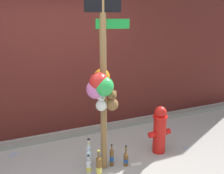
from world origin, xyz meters
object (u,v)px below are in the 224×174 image
(bottle_3, at_px, (126,159))
(bottle_6, at_px, (89,154))
(bottle_1, at_px, (112,157))
(fire_hydrant, at_px, (160,129))
(bottle_4, at_px, (99,167))
(memorial_post, at_px, (102,75))
(bottle_2, at_px, (89,167))
(bottle_5, at_px, (102,157))
(bottle_0, at_px, (89,159))

(bottle_3, xyz_separation_m, bottle_6, (-0.48, 0.25, 0.06))
(bottle_1, distance_m, bottle_3, 0.21)
(fire_hydrant, distance_m, bottle_4, 1.17)
(bottle_3, bearing_deg, bottle_6, 152.65)
(bottle_3, bearing_deg, memorial_post, 172.48)
(bottle_4, bearing_deg, fire_hydrant, 12.40)
(memorial_post, relative_size, fire_hydrant, 3.25)
(bottle_2, height_order, bottle_5, bottle_5)
(fire_hydrant, xyz_separation_m, bottle_5, (-0.97, 0.04, -0.27))
(memorial_post, distance_m, bottle_0, 1.21)
(bottle_0, bearing_deg, memorial_post, -23.46)
(fire_hydrant, height_order, bottle_1, fire_hydrant)
(memorial_post, relative_size, bottle_6, 6.12)
(memorial_post, height_order, bottle_5, memorial_post)
(fire_hydrant, height_order, bottle_0, fire_hydrant)
(bottle_0, relative_size, bottle_3, 1.28)
(bottle_0, height_order, bottle_6, same)
(bottle_0, height_order, bottle_3, bottle_0)
(bottle_0, distance_m, bottle_2, 0.13)
(bottle_5, bearing_deg, memorial_post, -103.92)
(bottle_5, bearing_deg, bottle_1, -37.81)
(memorial_post, relative_size, bottle_2, 8.43)
(bottle_0, distance_m, bottle_5, 0.22)
(bottle_5, relative_size, bottle_6, 0.77)
(bottle_0, xyz_separation_m, bottle_2, (-0.04, -0.11, -0.05))
(memorial_post, distance_m, bottle_2, 1.27)
(memorial_post, height_order, bottle_3, memorial_post)
(memorial_post, height_order, bottle_4, memorial_post)
(bottle_0, distance_m, bottle_1, 0.34)
(fire_hydrant, xyz_separation_m, bottle_6, (-1.14, 0.11, -0.22))
(bottle_4, height_order, bottle_5, bottle_4)
(bottle_2, bearing_deg, bottle_1, 10.55)
(bottle_4, bearing_deg, bottle_6, 92.73)
(memorial_post, bearing_deg, bottle_5, 76.08)
(bottle_2, height_order, bottle_6, bottle_6)
(bottle_1, distance_m, bottle_6, 0.33)
(bottle_0, xyz_separation_m, bottle_4, (0.06, -0.23, -0.01))
(bottle_3, xyz_separation_m, bottle_4, (-0.46, -0.11, 0.05))
(bottle_1, distance_m, bottle_2, 0.38)
(bottle_2, xyz_separation_m, bottle_4, (0.10, -0.12, 0.05))
(fire_hydrant, relative_size, bottle_3, 2.40)
(bottle_1, height_order, bottle_3, bottle_1)
(fire_hydrant, bearing_deg, bottle_6, 174.46)
(bottle_4, height_order, bottle_6, bottle_4)
(bottle_1, height_order, bottle_2, bottle_1)
(bottle_0, distance_m, bottle_3, 0.54)
(fire_hydrant, relative_size, bottle_5, 2.43)
(bottle_1, bearing_deg, memorial_post, -165.79)
(bottle_0, relative_size, bottle_5, 1.29)
(bottle_0, xyz_separation_m, bottle_3, (0.52, -0.12, -0.06))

